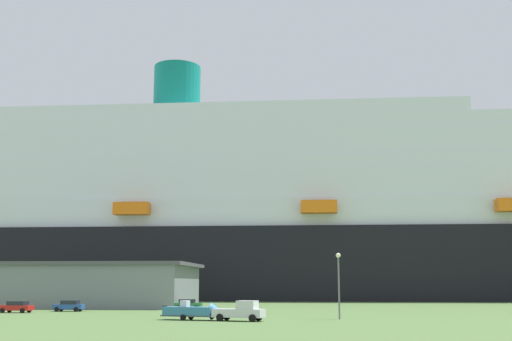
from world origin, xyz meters
The scene contains 9 objects.
ground_plane centered at (0.00, 30.00, 0.00)m, with size 600.00×600.00×0.00m, color #4C6B38.
cruise_ship centered at (8.81, 78.86, 18.97)m, with size 287.75×49.38×66.56m.
terminal_building centered at (-32.92, 28.15, 3.76)m, with size 50.01×26.97×7.48m.
pickup_truck centered at (6.09, -8.96, 1.04)m, with size 5.88×3.12×2.20m.
small_boat_on_trailer centered at (0.77, -7.91, 0.96)m, with size 8.05×3.24×2.15m.
street_lamp centered at (16.72, -3.88, 4.95)m, with size 0.56×0.56×7.54m.
parked_car_red_hatchback centered at (-28.03, 5.71, 0.83)m, with size 4.57×2.14×1.58m.
parked_car_blue_suv centered at (-22.42, 10.37, 0.83)m, with size 4.40×2.37×1.58m.
parked_car_green_wagon centered at (-6.93, 19.32, 0.83)m, with size 4.31×2.31×1.58m.
Camera 1 is at (17.56, -78.21, 4.14)m, focal length 44.11 mm.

